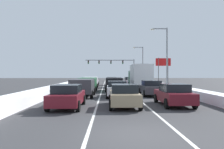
# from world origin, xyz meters

# --- Properties ---
(ground_plane) EXTENTS (145.91, 145.91, 0.00)m
(ground_plane) POSITION_xyz_m (0.00, 22.45, 0.00)
(ground_plane) COLOR #333335
(lane_stripe_between_right_lane_and_center_lane) EXTENTS (0.14, 61.73, 0.01)m
(lane_stripe_between_right_lane_and_center_lane) POSITION_xyz_m (1.70, 28.06, 0.00)
(lane_stripe_between_right_lane_and_center_lane) COLOR silver
(lane_stripe_between_right_lane_and_center_lane) RESTS_ON ground
(lane_stripe_between_center_lane_and_left_lane) EXTENTS (0.14, 61.73, 0.01)m
(lane_stripe_between_center_lane_and_left_lane) POSITION_xyz_m (-1.70, 28.06, 0.00)
(lane_stripe_between_center_lane_and_left_lane) COLOR silver
(lane_stripe_between_center_lane_and_left_lane) RESTS_ON ground
(snow_bank_right_shoulder) EXTENTS (1.25, 61.73, 0.76)m
(snow_bank_right_shoulder) POSITION_xyz_m (7.00, 28.06, 0.38)
(snow_bank_right_shoulder) COLOR white
(snow_bank_right_shoulder) RESTS_ON ground
(snow_bank_left_shoulder) EXTENTS (1.74, 61.73, 0.78)m
(snow_bank_left_shoulder) POSITION_xyz_m (-7.00, 28.06, 0.39)
(snow_bank_left_shoulder) COLOR white
(snow_bank_left_shoulder) RESTS_ON ground
(sedan_maroon_right_lane_nearest) EXTENTS (2.00, 4.50, 1.51)m
(sedan_maroon_right_lane_nearest) POSITION_xyz_m (3.64, 7.32, 0.76)
(sedan_maroon_right_lane_nearest) COLOR maroon
(sedan_maroon_right_lane_nearest) RESTS_ON ground
(sedan_charcoal_right_lane_second) EXTENTS (2.00, 4.50, 1.51)m
(sedan_charcoal_right_lane_second) POSITION_xyz_m (3.40, 14.28, 0.76)
(sedan_charcoal_right_lane_second) COLOR #38383D
(sedan_charcoal_right_lane_second) RESTS_ON ground
(box_truck_right_lane_third) EXTENTS (2.53, 7.20, 3.36)m
(box_truck_right_lane_third) POSITION_xyz_m (3.32, 21.61, 1.90)
(box_truck_right_lane_third) COLOR #1E5633
(box_truck_right_lane_third) RESTS_ON ground
(sedan_silver_right_lane_fourth) EXTENTS (2.00, 4.50, 1.51)m
(sedan_silver_right_lane_fourth) POSITION_xyz_m (3.22, 28.88, 0.76)
(sedan_silver_right_lane_fourth) COLOR #B7BABF
(sedan_silver_right_lane_fourth) RESTS_ON ground
(sedan_gray_right_lane_fifth) EXTENTS (2.00, 4.50, 1.51)m
(sedan_gray_right_lane_fifth) POSITION_xyz_m (3.21, 35.52, 0.76)
(sedan_gray_right_lane_fifth) COLOR slate
(sedan_gray_right_lane_fifth) RESTS_ON ground
(sedan_tan_center_lane_nearest) EXTENTS (2.00, 4.50, 1.51)m
(sedan_tan_center_lane_nearest) POSITION_xyz_m (0.12, 6.74, 0.76)
(sedan_tan_center_lane_nearest) COLOR #937F60
(sedan_tan_center_lane_nearest) RESTS_ON ground
(sedan_white_center_lane_second) EXTENTS (2.00, 4.50, 1.51)m
(sedan_white_center_lane_second) POSITION_xyz_m (-0.11, 13.03, 0.76)
(sedan_white_center_lane_second) COLOR silver
(sedan_white_center_lane_second) RESTS_ON ground
(suv_black_center_lane_third) EXTENTS (2.16, 4.90, 1.67)m
(suv_black_center_lane_third) POSITION_xyz_m (-0.18, 19.88, 1.02)
(suv_black_center_lane_third) COLOR black
(suv_black_center_lane_third) RESTS_ON ground
(sedan_navy_center_lane_fourth) EXTENTS (2.00, 4.50, 1.51)m
(sedan_navy_center_lane_fourth) POSITION_xyz_m (-0.08, 26.99, 0.76)
(sedan_navy_center_lane_fourth) COLOR navy
(sedan_navy_center_lane_fourth) RESTS_ON ground
(sedan_red_center_lane_fifth) EXTENTS (2.00, 4.50, 1.51)m
(sedan_red_center_lane_fifth) POSITION_xyz_m (-0.18, 33.82, 0.76)
(sedan_red_center_lane_fifth) COLOR maroon
(sedan_red_center_lane_fifth) RESTS_ON ground
(sedan_maroon_left_lane_nearest) EXTENTS (2.00, 4.50, 1.51)m
(sedan_maroon_left_lane_nearest) POSITION_xyz_m (-3.57, 6.38, 0.76)
(sedan_maroon_left_lane_nearest) COLOR maroon
(sedan_maroon_left_lane_nearest) RESTS_ON ground
(suv_charcoal_left_lane_second) EXTENTS (2.16, 4.90, 1.67)m
(suv_charcoal_left_lane_second) POSITION_xyz_m (-3.33, 13.29, 1.02)
(suv_charcoal_left_lane_second) COLOR #38383D
(suv_charcoal_left_lane_second) RESTS_ON ground
(suv_green_left_lane_third) EXTENTS (2.16, 4.90, 1.67)m
(suv_green_left_lane_third) POSITION_xyz_m (-3.37, 19.34, 1.02)
(suv_green_left_lane_third) COLOR #1E5633
(suv_green_left_lane_third) RESTS_ON ground
(suv_silver_left_lane_fourth) EXTENTS (2.16, 4.90, 1.67)m
(suv_silver_left_lane_fourth) POSITION_xyz_m (-3.51, 25.36, 1.02)
(suv_silver_left_lane_fourth) COLOR #B7BABF
(suv_silver_left_lane_fourth) RESTS_ON ground
(sedan_gray_left_lane_fifth) EXTENTS (2.00, 4.50, 1.51)m
(sedan_gray_left_lane_fifth) POSITION_xyz_m (-3.54, 31.34, 0.76)
(sedan_gray_left_lane_fifth) COLOR slate
(sedan_gray_left_lane_fifth) RESTS_ON ground
(traffic_light_gantry) EXTENTS (14.00, 0.47, 6.20)m
(traffic_light_gantry) POSITION_xyz_m (1.31, 56.11, 4.89)
(traffic_light_gantry) COLOR slate
(traffic_light_gantry) RESTS_ON ground
(street_lamp_right_near) EXTENTS (2.66, 0.36, 9.03)m
(street_lamp_right_near) POSITION_xyz_m (7.58, 25.25, 5.34)
(street_lamp_right_near) COLOR gray
(street_lamp_right_near) RESTS_ON ground
(street_lamp_right_mid) EXTENTS (2.66, 0.36, 8.83)m
(street_lamp_right_mid) POSITION_xyz_m (7.47, 47.70, 5.24)
(street_lamp_right_mid) COLOR gray
(street_lamp_right_mid) RESTS_ON ground
(roadside_sign_right) EXTENTS (3.20, 0.16, 5.50)m
(roadside_sign_right) POSITION_xyz_m (10.81, 39.17, 4.02)
(roadside_sign_right) COLOR #59595B
(roadside_sign_right) RESTS_ON ground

